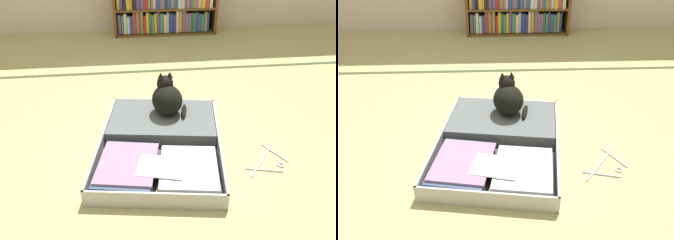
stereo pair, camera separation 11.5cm
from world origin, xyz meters
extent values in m
plane|color=tan|center=(0.00, 0.00, 0.00)|extent=(10.00, 10.00, 0.00)
cube|color=#3C4A2C|center=(0.00, 1.11, 0.00)|extent=(4.80, 0.05, 0.00)
cube|color=brown|center=(0.34, 2.23, 0.01)|extent=(1.14, 0.29, 0.02)
cube|color=brown|center=(0.34, 2.23, 0.29)|extent=(1.11, 0.29, 0.02)
cube|color=slate|center=(-0.18, 2.24, 0.14)|extent=(0.03, 0.24, 0.21)
cube|color=#4A865C|center=(-0.15, 2.24, 0.14)|extent=(0.02, 0.24, 0.20)
cube|color=beige|center=(-0.12, 2.23, 0.15)|extent=(0.03, 0.24, 0.23)
cube|color=silver|center=(-0.08, 2.23, 0.13)|extent=(0.03, 0.24, 0.19)
cube|color=#28438F|center=(-0.05, 2.24, 0.13)|extent=(0.03, 0.24, 0.20)
cube|color=#B63634|center=(-0.01, 2.24, 0.15)|extent=(0.03, 0.24, 0.24)
cube|color=#A36E4D|center=(0.03, 2.24, 0.15)|extent=(0.04, 0.24, 0.24)
cube|color=#8E7858|center=(0.07, 2.23, 0.16)|extent=(0.03, 0.24, 0.24)
cube|color=red|center=(0.10, 2.23, 0.13)|extent=(0.02, 0.24, 0.19)
cube|color=yellow|center=(0.13, 2.23, 0.15)|extent=(0.03, 0.24, 0.23)
cube|color=#337A51|center=(0.16, 2.24, 0.14)|extent=(0.02, 0.24, 0.22)
cube|color=#497554|center=(0.19, 2.23, 0.14)|extent=(0.03, 0.24, 0.21)
cube|color=gold|center=(0.22, 2.23, 0.14)|extent=(0.03, 0.24, 0.22)
cube|color=#745497|center=(0.26, 2.24, 0.15)|extent=(0.02, 0.24, 0.24)
cube|color=#437F5F|center=(0.29, 2.24, 0.14)|extent=(0.04, 0.24, 0.22)
cube|color=beige|center=(0.33, 2.23, 0.13)|extent=(0.03, 0.24, 0.20)
cube|color=silver|center=(0.36, 2.24, 0.15)|extent=(0.02, 0.24, 0.23)
cube|color=navy|center=(0.40, 2.24, 0.14)|extent=(0.04, 0.24, 0.21)
cube|color=navy|center=(0.44, 2.22, 0.14)|extent=(0.03, 0.24, 0.20)
cube|color=silver|center=(0.47, 2.23, 0.15)|extent=(0.03, 0.24, 0.24)
cube|color=gold|center=(0.51, 2.24, 0.15)|extent=(0.03, 0.24, 0.24)
cube|color=slate|center=(0.55, 2.24, 0.15)|extent=(0.04, 0.24, 0.24)
cube|color=gray|center=(0.58, 2.23, 0.14)|extent=(0.02, 0.24, 0.21)
cube|color=slate|center=(0.61, 2.23, 0.14)|extent=(0.03, 0.24, 0.21)
cube|color=#3E7450|center=(0.64, 2.24, 0.14)|extent=(0.02, 0.24, 0.21)
cube|color=#3D7D61|center=(0.67, 2.23, 0.14)|extent=(0.02, 0.24, 0.21)
cube|color=#384687|center=(0.69, 2.24, 0.15)|extent=(0.03, 0.24, 0.22)
cube|color=#3A518D|center=(0.73, 2.24, 0.13)|extent=(0.03, 0.24, 0.20)
cube|color=#367A60|center=(0.76, 2.24, 0.13)|extent=(0.04, 0.24, 0.20)
cube|color=#8D7A53|center=(0.80, 2.23, 0.15)|extent=(0.02, 0.24, 0.22)
cube|color=navy|center=(0.83, 2.24, 0.14)|extent=(0.03, 0.24, 0.21)
cube|color=#B5B3B2|center=(0.02, -0.31, 0.01)|extent=(0.75, 0.57, 0.01)
cube|color=#B5B3B2|center=(-0.01, -0.53, 0.05)|extent=(0.68, 0.12, 0.10)
cube|color=#B5B3B2|center=(-0.31, -0.26, 0.05)|extent=(0.08, 0.46, 0.10)
cube|color=#B5B3B2|center=(0.36, -0.36, 0.05)|extent=(0.08, 0.46, 0.10)
cube|color=#4D4E58|center=(0.02, -0.31, 0.02)|extent=(0.73, 0.54, 0.01)
cube|color=#B5B3B2|center=(0.10, 0.15, 0.01)|extent=(0.75, 0.57, 0.01)
cube|color=#B5B3B2|center=(0.13, 0.38, 0.05)|extent=(0.68, 0.12, 0.10)
cube|color=#B5B3B2|center=(-0.24, 0.20, 0.05)|extent=(0.08, 0.46, 0.10)
cube|color=#B5B3B2|center=(0.43, 0.10, 0.05)|extent=(0.08, 0.46, 0.10)
cube|color=#4D4E58|center=(0.10, 0.15, 0.02)|extent=(0.73, 0.54, 0.01)
cylinder|color=black|center=(0.06, -0.08, 0.02)|extent=(0.66, 0.12, 0.02)
cube|color=#292428|center=(-0.14, -0.28, 0.03)|extent=(0.35, 0.40, 0.02)
cube|color=#212B1F|center=(-0.14, -0.29, 0.05)|extent=(0.36, 0.41, 0.02)
cube|color=#3C4F6F|center=(-0.14, -0.28, 0.07)|extent=(0.37, 0.45, 0.01)
cube|color=#9E789B|center=(-0.13, -0.28, 0.08)|extent=(0.36, 0.41, 0.01)
cube|color=tan|center=(0.18, -0.32, 0.03)|extent=(0.35, 0.39, 0.01)
cube|color=#1D2132|center=(0.18, -0.34, 0.04)|extent=(0.34, 0.39, 0.01)
cube|color=#2A2D2F|center=(0.18, -0.34, 0.06)|extent=(0.34, 0.41, 0.02)
cube|color=silver|center=(0.18, -0.34, 0.07)|extent=(0.35, 0.40, 0.02)
cube|color=white|center=(0.04, -0.33, 0.09)|extent=(0.27, 0.23, 0.01)
cube|color=black|center=(-0.06, -0.32, 0.08)|extent=(0.19, 0.19, 0.01)
cube|color=#596062|center=(0.10, 0.15, 0.05)|extent=(0.72, 0.53, 0.09)
torus|color=white|center=(0.17, 0.16, 0.09)|extent=(0.13, 0.13, 0.01)
cylinder|color=black|center=(-0.06, 0.40, 0.05)|extent=(0.02, 0.02, 0.09)
cylinder|color=black|center=(0.32, 0.34, 0.05)|extent=(0.02, 0.02, 0.09)
cube|color=red|center=(-0.08, -0.51, 0.02)|extent=(0.03, 0.01, 0.02)
cube|color=red|center=(-0.03, -0.52, 0.07)|extent=(0.03, 0.01, 0.02)
cube|color=red|center=(-0.11, -0.51, 0.06)|extent=(0.04, 0.01, 0.02)
cube|color=#378244|center=(-0.21, -0.49, 0.03)|extent=(0.04, 0.01, 0.03)
ellipsoid|color=black|center=(0.13, 0.19, 0.19)|extent=(0.22, 0.25, 0.19)
ellipsoid|color=black|center=(0.12, 0.26, 0.15)|extent=(0.14, 0.10, 0.10)
sphere|color=black|center=(0.12, 0.25, 0.28)|extent=(0.11, 0.11, 0.11)
cone|color=black|center=(0.15, 0.24, 0.34)|extent=(0.04, 0.04, 0.04)
cone|color=black|center=(0.10, 0.24, 0.34)|extent=(0.04, 0.04, 0.04)
sphere|color=gold|center=(0.14, 0.29, 0.29)|extent=(0.02, 0.02, 0.02)
sphere|color=gold|center=(0.10, 0.29, 0.29)|extent=(0.02, 0.02, 0.02)
ellipsoid|color=black|center=(0.24, 0.17, 0.12)|extent=(0.06, 0.17, 0.03)
cylinder|color=silver|center=(0.63, -0.23, 0.01)|extent=(0.24, 0.29, 0.01)
cylinder|color=silver|center=(0.72, -0.19, 0.00)|extent=(0.10, 0.18, 0.01)
cylinder|color=silver|center=(0.61, -0.33, 0.00)|extent=(0.20, 0.06, 0.01)
torus|color=silver|center=(0.71, -0.30, 0.01)|extent=(0.06, 0.06, 0.01)
camera|label=1|loc=(-0.08, -1.69, 1.20)|focal=36.28mm
camera|label=2|loc=(0.03, -1.70, 1.20)|focal=36.28mm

